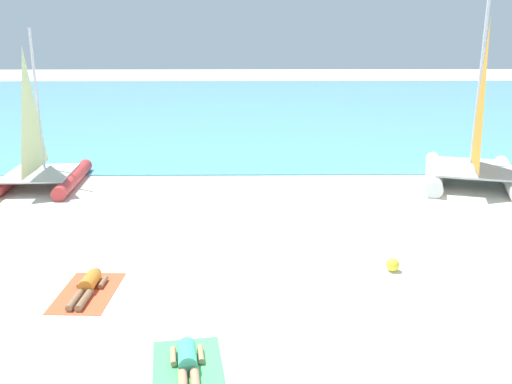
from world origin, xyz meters
name	(u,v)px	position (x,y,z in m)	size (l,w,h in m)	color
ground_plane	(254,186)	(0.00, 10.00, 0.00)	(120.00, 120.00, 0.00)	silver
ocean_water	(251,105)	(0.00, 31.48, 0.03)	(120.00, 40.00, 0.05)	#5BB2C1
sailboat_white	(473,158)	(7.55, 10.22, 0.93)	(4.32, 5.46, 6.23)	white
sailboat_red	(39,164)	(-7.27, 10.09, 0.78)	(2.80, 4.16, 5.23)	#CC3838
towel_left	(88,292)	(-3.48, 1.97, 0.01)	(1.10, 1.90, 0.01)	#EA5933
sunbather_left	(88,285)	(-3.48, 2.04, 0.13)	(0.56, 1.56, 0.30)	orange
towel_middle	(188,371)	(-1.15, -0.80, 0.01)	(1.10, 1.90, 0.01)	#4CB266
sunbather_middle	(188,362)	(-1.16, -0.73, 0.13)	(0.63, 1.57, 0.30)	#3FB28C
beach_ball	(393,265)	(3.00, 2.95, 0.15)	(0.30, 0.30, 0.30)	yellow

